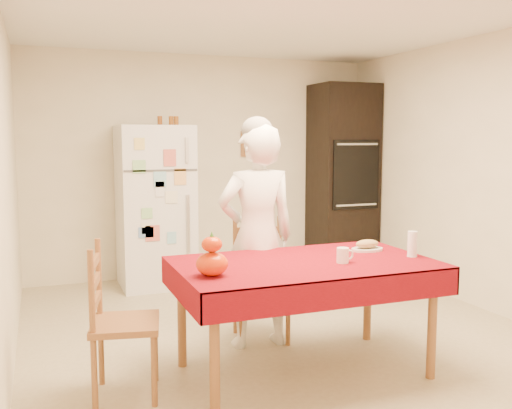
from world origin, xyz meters
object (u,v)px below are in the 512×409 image
refrigerator (155,206)px  chair_left (114,315)px  chair_far (260,274)px  wine_glass (412,244)px  coffee_mug (343,255)px  pumpkin_lower (212,264)px  dining_table (304,272)px  oven_cabinet (343,177)px  bread_plate (367,249)px  seated_woman (257,237)px

refrigerator → chair_left: 2.67m
refrigerator → chair_far: refrigerator is taller
refrigerator → wine_glass: (1.24, -2.76, -0.00)m
coffee_mug → pumpkin_lower: pumpkin_lower is taller
dining_table → chair_far: chair_far is taller
oven_cabinet → bread_plate: 2.81m
chair_far → pumpkin_lower: 1.18m
pumpkin_lower → wine_glass: 1.44m
refrigerator → coffee_mug: 2.85m
coffee_mug → bread_plate: bearing=38.6°
refrigerator → pumpkin_lower: size_ratio=8.87×
chair_left → coffee_mug: chair_left is taller
chair_far → coffee_mug: chair_far is taller
coffee_mug → pumpkin_lower: size_ratio=0.52×
dining_table → seated_woman: (-0.11, 0.59, 0.14)m
chair_left → refrigerator: bearing=-4.5°
coffee_mug → seated_woman: bearing=113.9°
oven_cabinet → dining_table: bearing=-123.9°
coffee_mug → bread_plate: 0.47m
dining_table → seated_woman: size_ratio=1.02×
refrigerator → oven_cabinet: (2.28, 0.05, 0.25)m
chair_left → wine_glass: bearing=-84.3°
oven_cabinet → dining_table: oven_cabinet is taller
seated_woman → bread_plate: (0.69, -0.43, -0.07)m
chair_far → chair_left: same height
seated_woman → wine_glass: (0.87, -0.72, 0.01)m
chair_far → refrigerator: bearing=115.2°
wine_glass → refrigerator: bearing=114.2°
refrigerator → coffee_mug: size_ratio=17.00×
refrigerator → seated_woman: size_ratio=1.02×
refrigerator → bread_plate: (1.06, -2.47, -0.08)m
chair_left → seated_woman: size_ratio=0.57×
pumpkin_lower → seated_woman: bearing=52.7°
bread_plate → oven_cabinet: bearing=64.2°
dining_table → pumpkin_lower: pumpkin_lower is taller
chair_far → chair_left: size_ratio=1.00×
pumpkin_lower → bread_plate: size_ratio=0.80×
chair_far → wine_glass: (0.78, -0.88, 0.34)m
refrigerator → chair_far: 1.96m
oven_cabinet → pumpkin_lower: 3.78m
chair_far → seated_woman: size_ratio=0.57×
chair_far → coffee_mug: (0.24, -0.89, 0.30)m
refrigerator → chair_left: refrigerator is taller
seated_woman → chair_left: bearing=25.7°
refrigerator → oven_cabinet: bearing=1.2°
dining_table → pumpkin_lower: size_ratio=8.87×
chair_far → chair_left: 1.38m
dining_table → refrigerator: bearing=100.3°
chair_far → coffee_mug: size_ratio=9.50×
seated_woman → coffee_mug: size_ratio=16.72×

